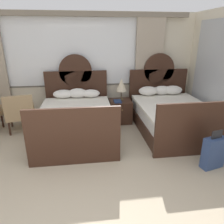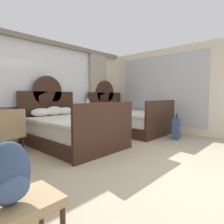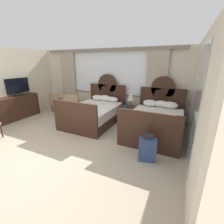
# 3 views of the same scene
# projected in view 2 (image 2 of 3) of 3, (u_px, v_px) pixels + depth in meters

# --- Properties ---
(ground_plane) EXTENTS (24.00, 24.00, 0.00)m
(ground_plane) POSITION_uv_depth(u_px,v_px,m) (167.00, 175.00, 2.78)
(ground_plane) COLOR tan
(wall_back_window) EXTENTS (6.41, 0.22, 2.70)m
(wall_back_window) POSITION_uv_depth(u_px,v_px,m) (43.00, 86.00, 5.13)
(wall_back_window) COLOR beige
(wall_back_window) RESTS_ON ground_plane
(wall_right_mirror) EXTENTS (0.08, 4.28, 2.70)m
(wall_right_mirror) POSITION_uv_depth(u_px,v_px,m) (169.00, 90.00, 6.10)
(wall_right_mirror) COLOR beige
(wall_right_mirror) RESTS_ON ground_plane
(bed_near_window) EXTENTS (1.59, 2.25, 1.70)m
(bed_near_window) POSITION_uv_depth(u_px,v_px,m) (71.00, 129.00, 4.45)
(bed_near_window) COLOR #382116
(bed_near_window) RESTS_ON ground_plane
(bed_near_mirror) EXTENTS (1.59, 2.25, 1.70)m
(bed_near_mirror) POSITION_uv_depth(u_px,v_px,m) (128.00, 120.00, 6.08)
(bed_near_mirror) COLOR #382116
(bed_near_mirror) RESTS_ON ground_plane
(nightstand_between_beds) EXTENTS (0.55, 0.58, 0.57)m
(nightstand_between_beds) POSITION_uv_depth(u_px,v_px,m) (89.00, 125.00, 5.71)
(nightstand_between_beds) COLOR #382116
(nightstand_between_beds) RESTS_ON ground_plane
(table_lamp_on_nightstand) EXTENTS (0.27, 0.27, 0.56)m
(table_lamp_on_nightstand) POSITION_uv_depth(u_px,v_px,m) (88.00, 103.00, 5.73)
(table_lamp_on_nightstand) COLOR brown
(table_lamp_on_nightstand) RESTS_ON nightstand_between_beds
(book_on_nightstand) EXTENTS (0.18, 0.26, 0.03)m
(book_on_nightstand) POSITION_uv_depth(u_px,v_px,m) (89.00, 116.00, 5.55)
(book_on_nightstand) COLOR navy
(book_on_nightstand) RESTS_ON nightstand_between_beds
(armchair_by_window_left) EXTENTS (0.73, 0.73, 0.90)m
(armchair_by_window_left) POSITION_uv_depth(u_px,v_px,m) (5.00, 131.00, 3.76)
(armchair_by_window_left) COLOR tan
(armchair_by_window_left) RESTS_ON ground_plane
(luggage_bench) EXTENTS (0.62, 0.38, 0.47)m
(luggage_bench) POSITION_uv_depth(u_px,v_px,m) (11.00, 214.00, 1.23)
(luggage_bench) COLOR tan
(luggage_bench) RESTS_ON ground_plane
(backpack_on_bench) EXTENTS (0.28, 0.22, 0.42)m
(backpack_on_bench) POSITION_uv_depth(u_px,v_px,m) (9.00, 175.00, 1.19)
(backpack_on_bench) COLOR #33476B
(backpack_on_bench) RESTS_ON luggage_bench
(suitcase_on_floor) EXTENTS (0.42, 0.25, 0.69)m
(suitcase_on_floor) POSITION_uv_depth(u_px,v_px,m) (176.00, 129.00, 5.12)
(suitcase_on_floor) COLOR navy
(suitcase_on_floor) RESTS_ON ground_plane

